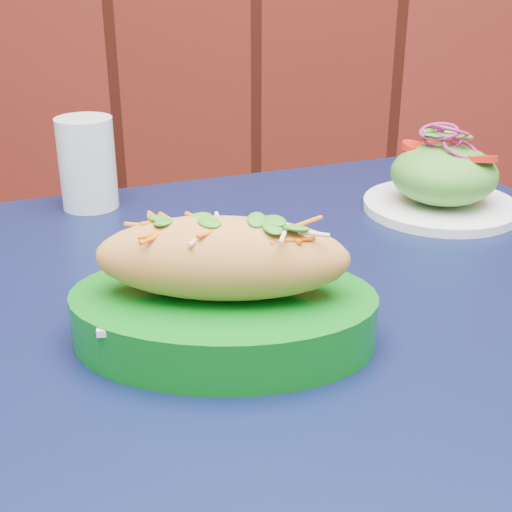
{
  "coord_description": "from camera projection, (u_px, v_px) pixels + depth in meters",
  "views": [
    {
      "loc": [
        0.34,
        0.96,
        1.08
      ],
      "look_at": [
        0.35,
        1.56,
        0.81
      ],
      "focal_mm": 50.0,
      "sensor_mm": 36.0,
      "label": 1
    }
  ],
  "objects": [
    {
      "name": "water_glass",
      "position": [
        87.0,
        163.0,
        0.93
      ],
      "size": [
        0.07,
        0.07,
        0.12
      ],
      "primitive_type": "cylinder",
      "color": "silver",
      "rests_on": "cafe_table"
    },
    {
      "name": "cafe_table",
      "position": [
        319.0,
        363.0,
        0.76
      ],
      "size": [
        1.02,
        1.02,
        0.75
      ],
      "rotation": [
        0.0,
        0.0,
        0.34
      ],
      "color": "black",
      "rests_on": "ground"
    },
    {
      "name": "salad_plate",
      "position": [
        443.0,
        180.0,
        0.93
      ],
      "size": [
        0.2,
        0.2,
        0.11
      ],
      "rotation": [
        0.0,
        0.0,
        -0.24
      ],
      "color": "white",
      "rests_on": "cafe_table"
    },
    {
      "name": "banh_mi_basket",
      "position": [
        223.0,
        293.0,
        0.62
      ],
      "size": [
        0.28,
        0.19,
        0.12
      ],
      "rotation": [
        0.0,
        0.0,
        -0.07
      ],
      "color": "#086914",
      "rests_on": "cafe_table"
    }
  ]
}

